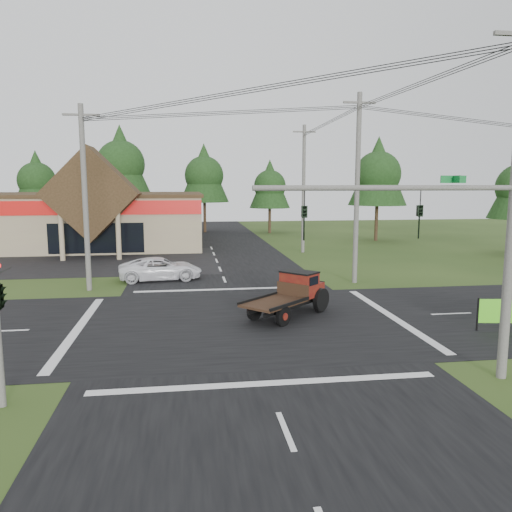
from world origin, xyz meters
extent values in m
plane|color=#293E16|center=(0.00, 0.00, 0.00)|extent=(120.00, 120.00, 0.00)
cube|color=black|center=(0.00, 0.00, 0.01)|extent=(12.00, 120.00, 0.02)
cube|color=black|center=(0.00, 0.00, 0.01)|extent=(120.00, 12.00, 0.02)
cube|color=black|center=(-14.00, 19.00, 0.01)|extent=(28.00, 14.00, 0.02)
cube|color=tan|center=(-16.00, 30.00, 2.50)|extent=(30.00, 15.00, 5.00)
cube|color=#322514|center=(-16.00, 30.00, 5.05)|extent=(30.40, 15.40, 0.30)
cube|color=#B6100E|center=(-16.00, 22.45, 4.10)|extent=(30.00, 0.12, 1.20)
cube|color=#322514|center=(-10.00, 21.50, 5.30)|extent=(7.78, 4.00, 7.78)
cylinder|color=tan|center=(-12.20, 19.80, 2.00)|extent=(0.40, 0.40, 4.00)
cylinder|color=tan|center=(-7.80, 19.80, 2.00)|extent=(0.40, 0.40, 4.00)
cube|color=black|center=(-10.00, 22.48, 1.50)|extent=(8.00, 0.08, 2.60)
cylinder|color=#595651|center=(7.50, -7.50, 3.50)|extent=(0.24, 0.24, 7.00)
cylinder|color=#595651|center=(3.50, -7.50, 6.00)|extent=(8.00, 0.16, 0.16)
imported|color=black|center=(4.50, -7.50, 5.00)|extent=(0.16, 0.20, 1.00)
imported|color=black|center=(1.00, -7.50, 5.00)|extent=(0.16, 0.20, 1.00)
cube|color=#0C6626|center=(5.50, -7.50, 6.25)|extent=(0.80, 0.04, 0.22)
cylinder|color=#595651|center=(-8.00, 8.00, 5.25)|extent=(0.30, 0.30, 10.50)
cube|color=#595651|center=(-8.00, 8.00, 9.90)|extent=(2.00, 0.12, 0.12)
cylinder|color=#595651|center=(8.00, 8.00, 5.75)|extent=(0.30, 0.30, 11.50)
cube|color=#595651|center=(8.00, 8.00, 10.90)|extent=(2.00, 0.12, 0.12)
cylinder|color=#595651|center=(8.00, 22.00, 5.60)|extent=(0.30, 0.30, 11.20)
cube|color=#595651|center=(8.00, 22.00, 10.60)|extent=(2.00, 0.12, 0.12)
cylinder|color=#332316|center=(-20.00, 42.00, 1.75)|extent=(0.36, 0.36, 3.50)
cone|color=#193213|center=(-20.00, 42.00, 6.80)|extent=(5.60, 5.60, 6.60)
sphere|color=#193213|center=(-20.00, 42.00, 6.50)|extent=(4.40, 4.40, 4.40)
cylinder|color=#332316|center=(-10.00, 41.00, 2.27)|extent=(0.36, 0.36, 4.55)
cone|color=#193213|center=(-10.00, 41.00, 8.84)|extent=(7.28, 7.28, 8.58)
sphere|color=#193213|center=(-10.00, 41.00, 8.45)|extent=(5.72, 5.72, 5.72)
cylinder|color=#332316|center=(0.00, 42.00, 1.92)|extent=(0.36, 0.36, 3.85)
cone|color=#193213|center=(0.00, 42.00, 7.48)|extent=(6.16, 6.16, 7.26)
sphere|color=#193213|center=(0.00, 42.00, 7.15)|extent=(4.84, 4.84, 4.84)
cylinder|color=#332316|center=(8.00, 40.00, 1.57)|extent=(0.36, 0.36, 3.15)
cone|color=#193213|center=(8.00, 40.00, 6.12)|extent=(5.04, 5.04, 5.94)
sphere|color=#193213|center=(8.00, 40.00, 5.85)|extent=(3.96, 3.96, 3.96)
cylinder|color=#332316|center=(18.00, 30.00, 1.92)|extent=(0.36, 0.36, 3.85)
cone|color=#193213|center=(18.00, 30.00, 7.48)|extent=(6.16, 6.16, 7.26)
sphere|color=#193213|center=(18.00, 30.00, 7.15)|extent=(4.84, 4.84, 4.84)
imported|color=white|center=(-4.04, 10.59, 0.73)|extent=(5.46, 2.98, 1.45)
camera|label=1|loc=(-2.36, -21.44, 6.12)|focal=35.00mm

